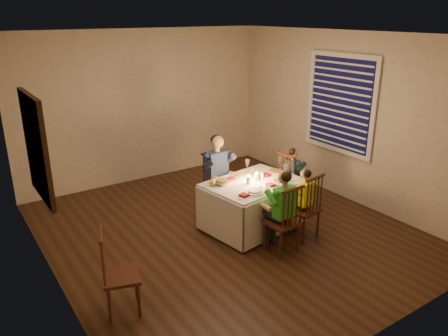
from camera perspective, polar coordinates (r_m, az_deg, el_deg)
ground at (r=6.10m, az=0.23°, el=-8.11°), size 5.00×5.00×0.00m
wall_left at (r=4.79m, az=-22.62°, el=-0.77°), size 0.02×5.00×2.60m
wall_right at (r=7.09m, az=15.57°, el=6.38°), size 0.02×5.00×2.60m
wall_back at (r=7.75m, az=-10.30°, el=7.90°), size 4.50×0.02×2.60m
ceiling at (r=5.40m, az=0.27°, el=17.07°), size 5.00×5.00×0.00m
dining_table at (r=6.02m, az=3.78°, el=-3.52°), size 1.42×1.12×0.64m
chair_adult at (r=6.66m, az=-0.78°, el=-5.62°), size 0.39×0.37×0.91m
chair_near_left at (r=5.66m, az=7.39°, el=-10.69°), size 0.39×0.38×0.91m
chair_near_right at (r=6.02m, az=10.04°, el=-8.85°), size 0.42×0.41×0.91m
chair_end at (r=6.81m, az=8.72°, el=-5.26°), size 0.37×0.38×0.91m
chair_extra at (r=4.77m, az=-12.86°, el=-17.61°), size 0.45×0.46×0.90m
adult at (r=6.66m, az=-0.78°, el=-5.62°), size 0.44×0.40×1.19m
child_green at (r=5.66m, az=7.39°, el=-10.69°), size 0.38×0.35×1.08m
child_yellow at (r=6.02m, az=10.04°, el=-8.85°), size 0.33×0.31×0.97m
child_teal at (r=6.81m, az=8.72°, el=-5.26°), size 0.28×0.31×0.98m
setting_adult at (r=6.13m, az=2.25°, el=-1.02°), size 0.30×0.30×0.02m
setting_green at (r=5.60m, az=3.94°, el=-3.10°), size 0.30×0.30×0.02m
setting_yellow at (r=5.96m, az=7.27°, el=-1.79°), size 0.30×0.30×0.02m
setting_teal at (r=6.31m, az=6.66°, el=-0.53°), size 0.30×0.30×0.02m
candle_left at (r=5.87m, az=3.19°, el=-1.59°), size 0.06×0.06×0.10m
candle_right at (r=5.98m, az=4.28°, el=-1.20°), size 0.06×0.06×0.10m
squash at (r=5.79m, az=-1.55°, el=-1.92°), size 0.09×0.09×0.09m
orange_fruit at (r=6.10m, az=4.83°, el=-0.87°), size 0.08×0.08×0.08m
serving_bowl at (r=5.84m, az=-0.23°, el=-1.93°), size 0.27×0.27×0.05m
wall_mirror at (r=5.02m, az=-23.29°, el=2.45°), size 0.06×0.95×1.15m
window_blinds at (r=7.08m, az=14.87°, el=8.09°), size 0.07×1.34×1.54m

